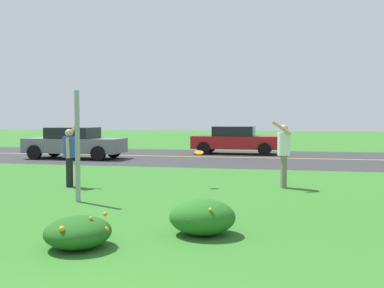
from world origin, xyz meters
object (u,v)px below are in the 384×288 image
sign_post_near_path (77,146)px  person_catcher_white_shirt (284,150)px  person_thrower_blue_shirt (69,152)px  car_red_center_right (235,140)px  frisbee_orange (199,153)px  car_gray_center_left (75,143)px

sign_post_near_path → person_catcher_white_shirt: (4.41, 3.14, -0.22)m
person_thrower_blue_shirt → car_red_center_right: size_ratio=0.40×
person_catcher_white_shirt → frisbee_orange: size_ratio=7.25×
person_catcher_white_shirt → frisbee_orange: person_catcher_white_shirt is taller
sign_post_near_path → person_catcher_white_shirt: sign_post_near_path is taller
person_catcher_white_shirt → car_gray_center_left: size_ratio=0.40×
sign_post_near_path → person_thrower_blue_shirt: sign_post_near_path is taller
person_catcher_white_shirt → sign_post_near_path: bearing=-144.5°
frisbee_orange → car_red_center_right: size_ratio=0.06×
person_thrower_blue_shirt → car_gray_center_left: size_ratio=0.40×
person_thrower_blue_shirt → frisbee_orange: person_thrower_blue_shirt is taller
person_catcher_white_shirt → car_gray_center_left: person_catcher_white_shirt is taller
car_gray_center_left → car_red_center_right: (6.92, 4.48, 0.00)m
sign_post_near_path → person_catcher_white_shirt: bearing=35.5°
frisbee_orange → sign_post_near_path: bearing=-127.9°
person_thrower_blue_shirt → car_gray_center_left: person_thrower_blue_shirt is taller
person_thrower_blue_shirt → person_catcher_white_shirt: 5.78m
car_red_center_right → car_gray_center_left: bearing=-147.1°
person_catcher_white_shirt → frisbee_orange: (-2.24, -0.36, -0.08)m
person_thrower_blue_shirt → car_red_center_right: person_thrower_blue_shirt is taller
person_catcher_white_shirt → person_thrower_blue_shirt: bearing=-169.4°
frisbee_orange → car_gray_center_left: 10.62m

